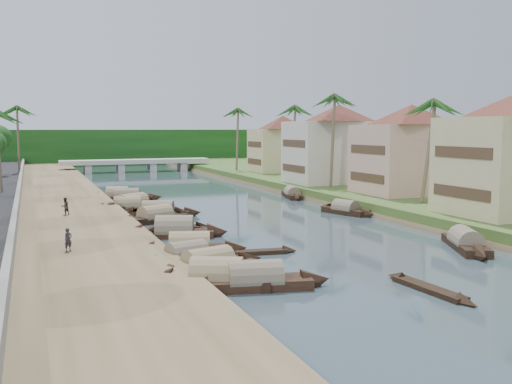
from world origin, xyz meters
name	(u,v)px	position (x,y,z in m)	size (l,w,h in m)	color
ground	(303,239)	(0.00, 0.00, 0.00)	(220.00, 220.00, 0.00)	#32434B
left_bank	(65,210)	(-16.00, 20.00, 0.40)	(10.00, 180.00, 0.80)	brown
right_bank	(371,193)	(19.00, 20.00, 0.60)	(16.00, 180.00, 1.20)	#344E1F
retaining_wall	(17,202)	(-20.20, 20.00, 1.35)	(0.40, 180.00, 1.10)	slate
treeline	(115,147)	(0.00, 100.00, 4.00)	(120.00, 14.00, 8.00)	#12370F
bridge	(136,163)	(0.00, 72.00, 1.72)	(28.00, 4.00, 2.40)	#A9A89E
building_mid	(410,148)	(19.99, 14.00, 6.13)	(14.11, 14.11, 9.70)	tan
building_far	(338,143)	(18.99, 28.00, 6.38)	(15.59, 15.59, 10.20)	beige
building_distant	(283,143)	(19.99, 48.00, 5.88)	(12.62, 12.62, 9.20)	#C9BA87
sampan_0	(255,281)	(-8.33, -11.11, 0.41)	(8.42, 3.39, 2.18)	black
sampan_1	(217,279)	(-10.08, -10.10, 0.42)	(8.05, 5.12, 2.37)	black
sampan_2	(208,266)	(-9.65, -7.12, 0.41)	(8.17, 3.83, 2.13)	black
sampan_3	(187,257)	(-10.16, -4.27, 0.41)	(7.12, 3.19, 1.93)	black
sampan_4	(190,248)	(-9.35, -1.95, 0.42)	(8.00, 3.84, 2.23)	black
sampan_5	(176,230)	(-8.53, 5.19, 0.41)	(6.55, 2.75, 2.06)	black
sampan_6	(175,231)	(-8.82, 4.47, 0.42)	(8.60, 4.52, 2.48)	black
sampan_7	(155,217)	(-8.75, 11.95, 0.42)	(8.24, 4.63, 2.19)	black
sampan_8	(155,212)	(-8.08, 15.57, 0.41)	(6.82, 3.56, 2.09)	black
sampan_9	(158,212)	(-7.77, 15.33, 0.41)	(8.36, 4.65, 2.13)	black
sampan_10	(127,207)	(-9.97, 19.82, 0.41)	(7.95, 2.40, 2.17)	black
sampan_11	(132,205)	(-9.35, 20.79, 0.42)	(8.37, 6.08, 2.45)	black
sampan_12	(127,197)	(-8.61, 28.54, 0.41)	(8.33, 3.57, 1.99)	black
sampan_13	(118,195)	(-9.41, 30.35, 0.41)	(7.61, 4.13, 2.09)	black
sampan_14	(466,243)	(8.82, -7.36, 0.41)	(5.26, 8.57, 2.13)	black
sampan_15	(346,210)	(9.49, 9.89, 0.41)	(3.55, 7.19, 1.94)	black
sampan_16	(292,194)	(10.26, 23.74, 0.41)	(3.14, 7.72, 1.90)	black
canoe_0	(429,289)	(-0.23, -14.83, 0.10)	(1.30, 6.54, 0.86)	black
canoe_1	(259,253)	(-5.08, -3.56, 0.10)	(5.36, 1.58, 0.86)	black
canoe_2	(128,208)	(-9.72, 21.21, 0.10)	(5.40, 3.67, 0.84)	black
palm_1	(427,104)	(16.00, 6.38, 10.59)	(3.20, 3.20, 11.15)	brown
palm_2	(332,98)	(15.00, 22.65, 11.89)	(3.20, 3.20, 12.51)	brown
palm_3	(292,109)	(16.00, 36.16, 11.10)	(3.20, 3.20, 11.69)	brown
palm_7	(237,111)	(14.00, 53.76, 11.24)	(3.20, 3.20, 11.84)	brown
palm_8	(17,109)	(-20.50, 58.73, 11.31)	(3.20, 3.20, 11.71)	brown
tree_6	(363,139)	(24.00, 29.98, 6.83)	(4.95, 4.95, 7.76)	#463528
person_near	(68,240)	(-16.96, -1.80, 1.52)	(0.52, 0.34, 1.44)	#2A2830
person_far	(65,206)	(-16.27, 13.65, 1.57)	(0.75, 0.58, 1.54)	#312A22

